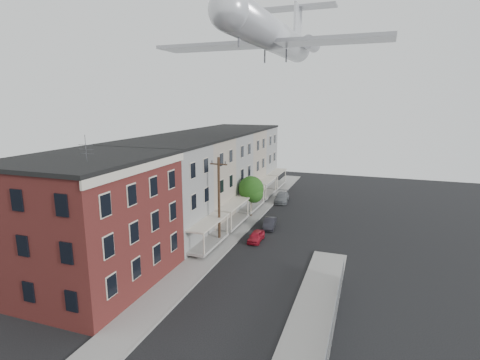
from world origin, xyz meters
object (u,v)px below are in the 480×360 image
Objects in this scene: car_far at (282,197)px; utility_pole at (219,200)px; street_tree at (252,190)px; car_mid at (270,223)px; airplane at (275,36)px; car_near at (256,236)px.

utility_pole is at bearing -104.18° from car_far.
car_mid is at bearing -46.97° from street_tree.
airplane reaches higher than car_far.
car_far is at bearing 93.07° from car_near.
car_mid is at bearing 86.16° from car_near.
street_tree is at bearing 125.08° from car_mid.
airplane is (2.98, 9.70, 16.84)m from utility_pole.
car_near is (3.35, 1.91, -4.14)m from utility_pole.
airplane is (0.67, -8.43, 20.84)m from car_far.
car_far is at bearing 82.72° from utility_pole.
utility_pole is 19.66m from airplane.
car_mid is at bearing -90.60° from car_far.
car_mid is (0.26, 4.50, 0.05)m from car_near.
airplane is (-0.37, 7.79, 20.97)m from car_near.
utility_pole is at bearing -127.35° from car_mid.
street_tree is at bearing 110.10° from car_near.
utility_pole is 1.73× the size of street_tree.
utility_pole is at bearing -107.10° from airplane.
airplane is (2.66, -0.23, 18.06)m from street_tree.
utility_pole is 5.66m from car_near.
airplane reaches higher than street_tree.
airplane is at bearing -92.37° from car_far.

